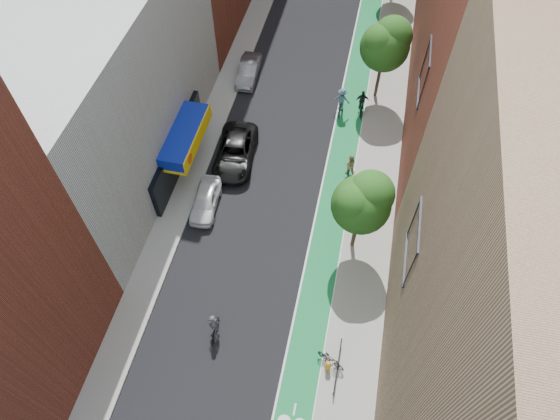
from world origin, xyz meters
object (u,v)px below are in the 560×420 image
Objects in this scene: parked_car_silver at (248,70)px; cyclist_lead at (214,328)px; cyclist_lane_near at (349,168)px; cyclist_lane_far at (341,102)px; parked_car_black at (235,152)px; cyclist_lane_mid at (361,105)px; fire_hydrant at (328,365)px; parked_car_white at (205,200)px.

parked_car_silver is 21.66m from cyclist_lead.
cyclist_lane_near is 6.34m from cyclist_lane_far.
parked_car_silver is at bearing -84.06° from cyclist_lead.
cyclist_lane_mid reaches higher than parked_car_black.
parked_car_black reaches higher than parked_car_silver.
parked_car_black is 2.70× the size of cyclist_lane_near.
fire_hydrant is at bearing 170.41° from cyclist_lead.
cyclist_lane_near reaches higher than parked_car_silver.
cyclist_lead is at bearing 173.75° from fire_hydrant.
cyclist_lane_mid is 1.54m from cyclist_lane_far.
cyclist_lane_near is 2.53× the size of fire_hydrant.
parked_car_silver is (-0.45, 13.12, 0.02)m from parked_car_white.
cyclist_lead is at bearing 83.80° from cyclist_lane_far.
parked_car_white is 4.47m from parked_car_black.
cyclist_lane_far is (4.31, 18.95, 0.29)m from cyclist_lead.
cyclist_lead is at bearing 65.03° from cyclist_lane_mid.
parked_car_black reaches higher than parked_car_white.
parked_car_silver reaches higher than fire_hydrant.
cyclist_lane_near is (8.77, 4.51, 0.21)m from parked_car_white.
fire_hydrant is at bearing 102.70° from cyclist_lane_far.
cyclist_lane_far is at bearing 96.10° from fire_hydrant.
parked_car_silver is at bearing -46.86° from cyclist_lane_near.
fire_hydrant is (0.60, -19.92, -0.15)m from cyclist_lane_mid.
parked_car_white is 8.81m from cyclist_lead.
cyclist_lane_near is at bearing 109.54° from cyclist_lane_far.
cyclist_lane_near is 0.94× the size of cyclist_lane_far.
parked_car_black is at bearing 74.83° from parked_car_white.
cyclist_lane_far is (6.52, 6.29, 0.20)m from parked_car_black.
fire_hydrant is (2.10, -19.65, -0.39)m from cyclist_lane_far.
parked_car_silver is 1.90× the size of cyclist_lane_far.
cyclist_lane_mid is 2.44× the size of fire_hydrant.
cyclist_lane_mid is at bearing -15.78° from parked_car_silver.
parked_car_silver is 2.02× the size of cyclist_lane_near.
parked_car_black is at bearing -84.38° from parked_car_silver.
parked_car_black is 2.54× the size of cyclist_lane_far.
parked_car_silver is at bearing -10.72° from cyclist_lane_far.
cyclist_lane_far reaches higher than parked_car_white.
cyclist_lane_near reaches higher than parked_car_white.
cyclist_lane_far is (7.80, -2.43, 0.29)m from parked_car_silver.
cyclist_lane_near is at bearing -4.19° from parked_car_black.
cyclist_lane_near reaches higher than cyclist_lead.
cyclist_lane_far reaches higher than cyclist_lane_mid.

